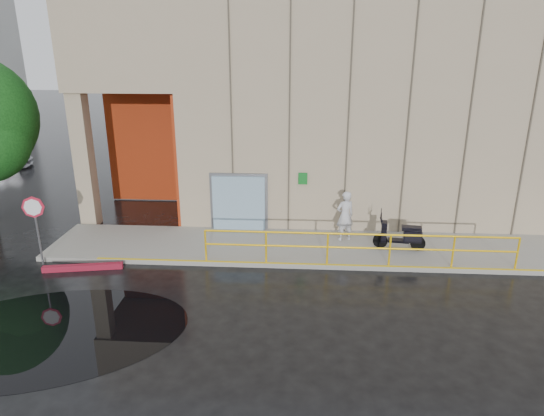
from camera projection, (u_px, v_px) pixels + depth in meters
The scene contains 9 objects.
ground at pixel (202, 318), 12.36m from camera, with size 120.00×120.00×0.00m, color black.
sidewalk at pixel (346, 249), 16.34m from camera, with size 20.00×3.00×0.15m, color gray.
building at pixel (364, 102), 21.05m from camera, with size 20.00×10.17×8.00m.
guardrail at pixel (359, 248), 14.86m from camera, with size 9.56×0.06×1.03m.
person at pixel (345, 216), 16.62m from camera, with size 0.64×0.42×1.76m, color silver.
scooter at pixel (401, 228), 15.90m from camera, with size 1.73×0.75×1.31m.
stop_sign at pixel (34, 215), 14.81m from camera, with size 0.68×0.15×2.26m.
red_curb at pixel (83, 267), 14.95m from camera, with size 2.40×0.18×0.18m, color maroon.
puddle at pixel (42, 334), 11.67m from camera, with size 6.96×4.28×0.01m, color black.
Camera 1 is at (2.47, -10.64, 6.68)m, focal length 32.00 mm.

